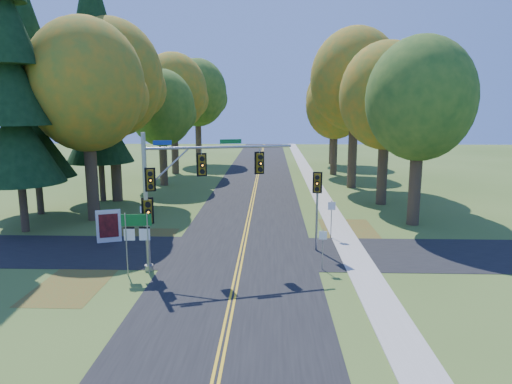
{
  "coord_description": "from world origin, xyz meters",
  "views": [
    {
      "loc": [
        1.61,
        -22.49,
        8.0
      ],
      "look_at": [
        0.75,
        3.44,
        3.2
      ],
      "focal_mm": 32.0,
      "sensor_mm": 36.0,
      "label": 1
    }
  ],
  "objects_px": {
    "east_signal_pole": "(317,191)",
    "info_kiosk": "(109,226)",
    "traffic_mast": "(184,182)",
    "route_sign_cluster": "(137,231)"
  },
  "relations": [
    {
      "from": "traffic_mast",
      "to": "info_kiosk",
      "type": "distance_m",
      "value": 7.76
    },
    {
      "from": "route_sign_cluster",
      "to": "info_kiosk",
      "type": "xyz_separation_m",
      "value": [
        -3.33,
        5.34,
        -1.19
      ]
    },
    {
      "from": "traffic_mast",
      "to": "east_signal_pole",
      "type": "relative_size",
      "value": 1.61
    },
    {
      "from": "traffic_mast",
      "to": "east_signal_pole",
      "type": "xyz_separation_m",
      "value": [
        6.82,
        2.89,
        -0.97
      ]
    },
    {
      "from": "east_signal_pole",
      "to": "info_kiosk",
      "type": "distance_m",
      "value": 12.62
    },
    {
      "from": "traffic_mast",
      "to": "east_signal_pole",
      "type": "height_order",
      "value": "traffic_mast"
    },
    {
      "from": "traffic_mast",
      "to": "info_kiosk",
      "type": "bearing_deg",
      "value": 125.83
    },
    {
      "from": "traffic_mast",
      "to": "route_sign_cluster",
      "type": "xyz_separation_m",
      "value": [
        -2.15,
        -1.05,
        -2.23
      ]
    },
    {
      "from": "east_signal_pole",
      "to": "info_kiosk",
      "type": "bearing_deg",
      "value": -177.37
    },
    {
      "from": "traffic_mast",
      "to": "info_kiosk",
      "type": "height_order",
      "value": "traffic_mast"
    }
  ]
}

